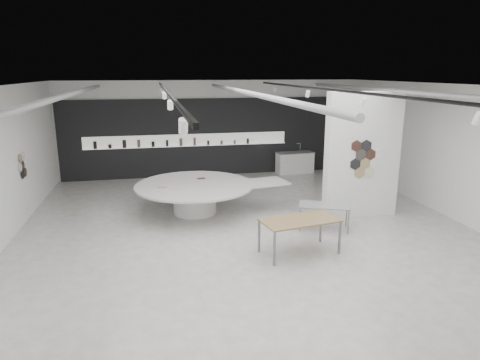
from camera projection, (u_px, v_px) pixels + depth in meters
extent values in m
cube|color=beige|center=(251.00, 237.00, 11.04)|extent=(12.00, 14.00, 0.01)
cube|color=silver|center=(252.00, 86.00, 10.10)|extent=(12.00, 14.00, 0.01)
cube|color=white|center=(212.00, 128.00, 17.22)|extent=(12.00, 0.01, 3.80)
cube|color=white|center=(424.00, 323.00, 3.93)|extent=(12.00, 0.01, 3.80)
cube|color=white|center=(464.00, 155.00, 11.75)|extent=(0.01, 14.00, 3.80)
cylinder|color=#939396|center=(69.00, 95.00, 9.80)|extent=(0.12, 12.00, 0.12)
cylinder|color=#939396|center=(247.00, 93.00, 10.62)|extent=(0.12, 12.00, 0.12)
cylinder|color=#939396|center=(400.00, 91.00, 11.44)|extent=(0.12, 12.00, 0.12)
cube|color=black|center=(166.00, 91.00, 9.74)|extent=(0.05, 13.00, 0.06)
cylinder|color=white|center=(183.00, 126.00, 5.04)|extent=(0.11, 0.18, 0.21)
cylinder|color=white|center=(170.00, 105.00, 8.17)|extent=(0.11, 0.18, 0.21)
cylinder|color=white|center=(164.00, 95.00, 11.30)|extent=(0.11, 0.18, 0.21)
cylinder|color=white|center=(161.00, 90.00, 14.43)|extent=(0.11, 0.18, 0.21)
cube|color=black|center=(331.00, 90.00, 10.52)|extent=(0.05, 13.00, 0.06)
cylinder|color=white|center=(478.00, 119.00, 5.82)|extent=(0.11, 0.18, 0.21)
cylinder|color=white|center=(363.00, 102.00, 8.95)|extent=(0.11, 0.18, 0.21)
cylinder|color=white|center=(308.00, 94.00, 12.08)|extent=(0.11, 0.18, 0.21)
cylinder|color=white|center=(275.00, 89.00, 15.21)|extent=(0.11, 0.18, 0.21)
cylinder|color=black|center=(23.00, 174.00, 11.91)|extent=(0.03, 0.28, 0.28)
cylinder|color=#3E261F|center=(25.00, 172.00, 12.16)|extent=(0.03, 0.28, 0.28)
cylinder|color=black|center=(23.00, 165.00, 11.98)|extent=(0.03, 0.28, 0.28)
cylinder|color=beige|center=(20.00, 167.00, 11.73)|extent=(0.03, 0.28, 0.28)
cylinder|color=#9C8A5F|center=(20.00, 158.00, 11.80)|extent=(0.03, 0.28, 0.28)
cylinder|color=white|center=(23.00, 156.00, 12.05)|extent=(0.03, 0.28, 0.28)
cube|color=black|center=(212.00, 137.00, 17.24)|extent=(11.80, 0.10, 3.10)
cube|color=white|center=(188.00, 140.00, 17.00)|extent=(8.00, 0.06, 0.46)
cube|color=white|center=(188.00, 146.00, 17.00)|extent=(8.00, 0.18, 0.02)
cylinder|color=black|center=(95.00, 145.00, 16.27)|extent=(0.13, 0.13, 0.29)
cylinder|color=black|center=(110.00, 146.00, 16.39)|extent=(0.13, 0.13, 0.15)
cylinder|color=black|center=(124.00, 144.00, 16.48)|extent=(0.14, 0.14, 0.30)
cylinder|color=brown|center=(139.00, 143.00, 16.59)|extent=(0.12, 0.12, 0.29)
cylinder|color=black|center=(153.00, 144.00, 16.70)|extent=(0.12, 0.12, 0.21)
cylinder|color=black|center=(167.00, 143.00, 16.81)|extent=(0.10, 0.10, 0.25)
cylinder|color=brown|center=(181.00, 142.00, 16.91)|extent=(0.12, 0.12, 0.30)
cylinder|color=brown|center=(195.00, 141.00, 17.01)|extent=(0.10, 0.10, 0.31)
cylinder|color=black|center=(208.00, 143.00, 17.13)|extent=(0.09, 0.09, 0.17)
cylinder|color=brown|center=(222.00, 142.00, 17.24)|extent=(0.10, 0.10, 0.16)
cylinder|color=brown|center=(235.00, 142.00, 17.35)|extent=(0.09, 0.09, 0.15)
cylinder|color=black|center=(248.00, 141.00, 17.45)|extent=(0.09, 0.09, 0.21)
cube|color=white|center=(362.00, 155.00, 12.23)|extent=(2.20, 0.35, 3.60)
cylinder|color=#9C8A5F|center=(365.00, 164.00, 12.10)|extent=(0.34, 0.03, 0.34)
cylinder|color=white|center=(375.00, 163.00, 12.16)|extent=(0.34, 0.03, 0.34)
cylinder|color=black|center=(355.00, 164.00, 12.04)|extent=(0.34, 0.03, 0.34)
cylinder|color=#3E261F|center=(371.00, 154.00, 12.06)|extent=(0.34, 0.03, 0.34)
cylinder|color=black|center=(361.00, 155.00, 12.01)|extent=(0.34, 0.03, 0.34)
cylinder|color=beige|center=(369.00, 172.00, 12.19)|extent=(0.34, 0.03, 0.34)
cylinder|color=#9C8A5F|center=(360.00, 173.00, 12.13)|extent=(0.34, 0.03, 0.34)
cylinder|color=white|center=(380.00, 154.00, 12.12)|extent=(0.34, 0.03, 0.34)
cylinder|color=black|center=(366.00, 146.00, 11.97)|extent=(0.34, 0.03, 0.34)
cylinder|color=#3E261F|center=(357.00, 146.00, 11.91)|extent=(0.34, 0.03, 0.34)
cylinder|color=white|center=(195.00, 199.00, 12.79)|extent=(1.48, 1.48, 0.83)
cylinder|color=beige|center=(194.00, 185.00, 12.68)|extent=(4.09, 4.09, 0.06)
cube|color=beige|center=(261.00, 183.00, 12.95)|extent=(1.71, 1.24, 0.05)
cube|color=#9C8A5F|center=(162.00, 187.00, 12.31)|extent=(0.27, 0.22, 0.01)
cube|color=#3E261F|center=(201.00, 178.00, 13.34)|extent=(0.27, 0.22, 0.01)
cube|color=olive|center=(300.00, 220.00, 9.83)|extent=(1.91, 1.20, 0.03)
cube|color=slate|center=(274.00, 249.00, 9.27)|extent=(0.05, 0.05, 0.80)
cube|color=slate|center=(259.00, 236.00, 9.99)|extent=(0.05, 0.05, 0.80)
cube|color=slate|center=(340.00, 238.00, 9.89)|extent=(0.05, 0.05, 0.80)
cube|color=slate|center=(321.00, 227.00, 10.61)|extent=(0.05, 0.05, 0.80)
cube|color=gray|center=(324.00, 205.00, 11.42)|extent=(1.47, 1.09, 0.03)
cube|color=slate|center=(300.00, 220.00, 11.32)|extent=(0.05, 0.05, 0.65)
cube|color=slate|center=(301.00, 213.00, 11.88)|extent=(0.05, 0.05, 0.65)
cube|color=slate|center=(348.00, 222.00, 11.13)|extent=(0.05, 0.05, 0.65)
cube|color=slate|center=(347.00, 215.00, 11.69)|extent=(0.05, 0.05, 0.65)
cube|color=white|center=(295.00, 163.00, 17.81)|extent=(1.56, 0.70, 0.85)
cube|color=gray|center=(295.00, 153.00, 17.70)|extent=(1.60, 0.74, 0.03)
cylinder|color=silver|center=(300.00, 147.00, 17.87)|extent=(0.02, 0.02, 0.34)
cylinder|color=silver|center=(299.00, 143.00, 17.81)|extent=(0.15, 0.04, 0.02)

